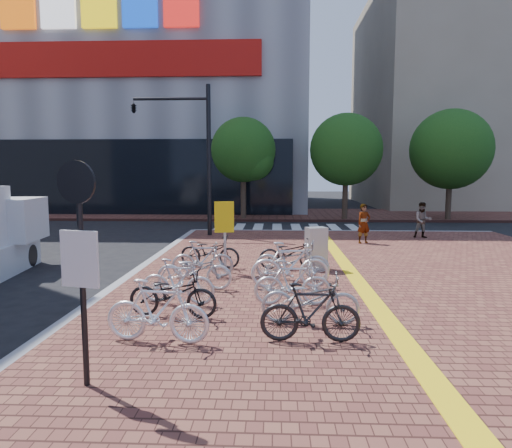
{
  "coord_description": "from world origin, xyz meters",
  "views": [
    {
      "loc": [
        -0.09,
        -9.52,
        2.89
      ],
      "look_at": [
        -0.69,
        4.44,
        1.3
      ],
      "focal_mm": 32.0,
      "sensor_mm": 36.0,
      "label": 1
    }
  ],
  "objects_px": {
    "pedestrian_b": "(423,220)",
    "bike_2": "(178,282)",
    "bike_3": "(194,270)",
    "bike_11": "(289,253)",
    "bike_9": "(290,265)",
    "bike_1": "(173,294)",
    "notice_sign": "(80,247)",
    "bike_5": "(210,251)",
    "traffic_light_pole": "(174,132)",
    "bike_6": "(310,313)",
    "bike_7": "(310,299)",
    "utility_box": "(316,248)",
    "bike_4": "(203,259)",
    "bike_8": "(293,283)",
    "pedestrian_a": "(364,224)",
    "bike_0": "(157,311)",
    "bike_10": "(292,260)",
    "yellow_sign": "(225,223)"
  },
  "relations": [
    {
      "from": "pedestrian_b",
      "to": "bike_2",
      "type": "bearing_deg",
      "value": -123.96
    },
    {
      "from": "bike_3",
      "to": "bike_11",
      "type": "distance_m",
      "value": 3.34
    },
    {
      "from": "bike_9",
      "to": "pedestrian_b",
      "type": "xyz_separation_m",
      "value": [
        5.8,
        8.62,
        0.19
      ]
    },
    {
      "from": "bike_1",
      "to": "notice_sign",
      "type": "xyz_separation_m",
      "value": [
        -0.49,
        -2.85,
        1.37
      ]
    },
    {
      "from": "bike_5",
      "to": "bike_2",
      "type": "bearing_deg",
      "value": -171.35
    },
    {
      "from": "bike_9",
      "to": "traffic_light_pole",
      "type": "height_order",
      "value": "traffic_light_pole"
    },
    {
      "from": "bike_9",
      "to": "bike_6",
      "type": "bearing_deg",
      "value": 179.49
    },
    {
      "from": "bike_1",
      "to": "bike_7",
      "type": "height_order",
      "value": "bike_7"
    },
    {
      "from": "bike_3",
      "to": "bike_5",
      "type": "xyz_separation_m",
      "value": [
        0.0,
        2.51,
        0.01
      ]
    },
    {
      "from": "bike_3",
      "to": "pedestrian_b",
      "type": "relative_size",
      "value": 1.18
    },
    {
      "from": "bike_2",
      "to": "bike_11",
      "type": "distance_m",
      "value": 4.37
    },
    {
      "from": "bike_5",
      "to": "bike_7",
      "type": "xyz_separation_m",
      "value": [
        2.52,
        -4.85,
        -0.0
      ]
    },
    {
      "from": "utility_box",
      "to": "notice_sign",
      "type": "height_order",
      "value": "notice_sign"
    },
    {
      "from": "bike_9",
      "to": "bike_11",
      "type": "height_order",
      "value": "bike_9"
    },
    {
      "from": "bike_1",
      "to": "bike_7",
      "type": "bearing_deg",
      "value": -89.51
    },
    {
      "from": "bike_4",
      "to": "utility_box",
      "type": "relative_size",
      "value": 1.34
    },
    {
      "from": "bike_3",
      "to": "bike_11",
      "type": "xyz_separation_m",
      "value": [
        2.3,
        2.43,
        -0.01
      ]
    },
    {
      "from": "bike_5",
      "to": "bike_8",
      "type": "distance_m",
      "value": 4.34
    },
    {
      "from": "bike_4",
      "to": "utility_box",
      "type": "bearing_deg",
      "value": -73.58
    },
    {
      "from": "bike_1",
      "to": "pedestrian_a",
      "type": "bearing_deg",
      "value": -23.05
    },
    {
      "from": "utility_box",
      "to": "notice_sign",
      "type": "relative_size",
      "value": 0.42
    },
    {
      "from": "bike_6",
      "to": "bike_3",
      "type": "bearing_deg",
      "value": 37.86
    },
    {
      "from": "bike_0",
      "to": "bike_2",
      "type": "bearing_deg",
      "value": 10.18
    },
    {
      "from": "bike_2",
      "to": "bike_8",
      "type": "bearing_deg",
      "value": -80.66
    },
    {
      "from": "bike_7",
      "to": "bike_10",
      "type": "distance_m",
      "value": 3.44
    },
    {
      "from": "bike_10",
      "to": "utility_box",
      "type": "bearing_deg",
      "value": -21.7
    },
    {
      "from": "bike_2",
      "to": "traffic_light_pole",
      "type": "relative_size",
      "value": 0.25
    },
    {
      "from": "bike_3",
      "to": "bike_7",
      "type": "distance_m",
      "value": 3.44
    },
    {
      "from": "bike_0",
      "to": "bike_1",
      "type": "distance_m",
      "value": 1.31
    },
    {
      "from": "bike_2",
      "to": "bike_11",
      "type": "xyz_separation_m",
      "value": [
        2.43,
        3.64,
        -0.02
      ]
    },
    {
      "from": "bike_5",
      "to": "utility_box",
      "type": "xyz_separation_m",
      "value": [
        3.04,
        -0.16,
        0.13
      ]
    },
    {
      "from": "pedestrian_a",
      "to": "bike_5",
      "type": "bearing_deg",
      "value": -160.92
    },
    {
      "from": "bike_5",
      "to": "bike_11",
      "type": "height_order",
      "value": "bike_5"
    },
    {
      "from": "bike_3",
      "to": "bike_10",
      "type": "xyz_separation_m",
      "value": [
        2.33,
        1.1,
        0.04
      ]
    },
    {
      "from": "bike_7",
      "to": "notice_sign",
      "type": "height_order",
      "value": "notice_sign"
    },
    {
      "from": "pedestrian_b",
      "to": "bike_8",
      "type": "bearing_deg",
      "value": -114.81
    },
    {
      "from": "bike_2",
      "to": "pedestrian_a",
      "type": "distance_m",
      "value": 10.08
    },
    {
      "from": "pedestrian_a",
      "to": "bike_7",
      "type": "bearing_deg",
      "value": -128.96
    },
    {
      "from": "bike_5",
      "to": "utility_box",
      "type": "distance_m",
      "value": 3.05
    },
    {
      "from": "bike_8",
      "to": "bike_11",
      "type": "xyz_separation_m",
      "value": [
        0.05,
        3.62,
        -0.02
      ]
    },
    {
      "from": "bike_5",
      "to": "pedestrian_a",
      "type": "relative_size",
      "value": 1.16
    },
    {
      "from": "bike_6",
      "to": "yellow_sign",
      "type": "bearing_deg",
      "value": 21.44
    },
    {
      "from": "bike_4",
      "to": "bike_7",
      "type": "height_order",
      "value": "bike_4"
    },
    {
      "from": "bike_8",
      "to": "pedestrian_b",
      "type": "distance_m",
      "value": 11.56
    },
    {
      "from": "bike_0",
      "to": "pedestrian_b",
      "type": "distance_m",
      "value": 14.58
    },
    {
      "from": "bike_10",
      "to": "bike_3",
      "type": "bearing_deg",
      "value": 123.4
    },
    {
      "from": "bike_4",
      "to": "notice_sign",
      "type": "xyz_separation_m",
      "value": [
        -0.53,
        -6.13,
        1.34
      ]
    },
    {
      "from": "bike_6",
      "to": "notice_sign",
      "type": "xyz_separation_m",
      "value": [
        -3.0,
        -1.67,
        1.33
      ]
    },
    {
      "from": "bike_10",
      "to": "bike_11",
      "type": "distance_m",
      "value": 1.33
    },
    {
      "from": "bike_4",
      "to": "bike_2",
      "type": "bearing_deg",
      "value": 173.34
    }
  ]
}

